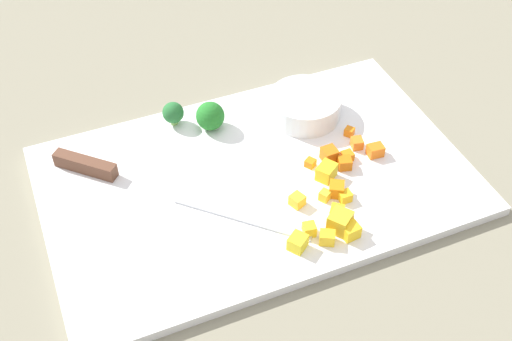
{
  "coord_description": "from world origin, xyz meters",
  "views": [
    {
      "loc": [
        -0.21,
        -0.49,
        0.55
      ],
      "look_at": [
        0.0,
        0.0,
        0.02
      ],
      "focal_mm": 45.79,
      "sensor_mm": 36.0,
      "label": 1
    }
  ],
  "objects": [
    {
      "name": "ground_plane",
      "position": [
        0.0,
        0.0,
        0.0
      ],
      "size": [
        4.0,
        4.0,
        0.0
      ],
      "primitive_type": "plane",
      "color": "gray"
    },
    {
      "name": "cutting_board",
      "position": [
        0.0,
        0.0,
        0.01
      ],
      "size": [
        0.49,
        0.31,
        0.01
      ],
      "primitive_type": "cube",
      "color": "white",
      "rests_on": "ground_plane"
    },
    {
      "name": "prep_bowl",
      "position": [
        0.1,
        0.08,
        0.03
      ],
      "size": [
        0.09,
        0.09,
        0.03
      ],
      "primitive_type": "cylinder",
      "color": "white",
      "rests_on": "cutting_board"
    },
    {
      "name": "chef_knife",
      "position": [
        -0.14,
        0.04,
        0.02
      ],
      "size": [
        0.24,
        0.23,
        0.02
      ],
      "rotation": [
        0.0,
        0.0,
        5.53
      ],
      "color": "silver",
      "rests_on": "cutting_board"
    },
    {
      "name": "carrot_dice_0",
      "position": [
        0.14,
        0.02,
        0.02
      ],
      "size": [
        0.01,
        0.01,
        0.01
      ],
      "primitive_type": "cube",
      "rotation": [
        0.0,
        0.0,
        0.65
      ],
      "color": "orange",
      "rests_on": "cutting_board"
    },
    {
      "name": "carrot_dice_1",
      "position": [
        0.1,
        -0.03,
        0.02
      ],
      "size": [
        0.02,
        0.02,
        0.01
      ],
      "primitive_type": "cube",
      "rotation": [
        0.0,
        0.0,
        2.87
      ],
      "color": "orange",
      "rests_on": "cutting_board"
    },
    {
      "name": "carrot_dice_2",
      "position": [
        0.07,
        -0.01,
        0.02
      ],
      "size": [
        0.02,
        0.02,
        0.01
      ],
      "primitive_type": "cube",
      "rotation": [
        0.0,
        0.0,
        0.58
      ],
      "color": "orange",
      "rests_on": "cutting_board"
    },
    {
      "name": "carrot_dice_3",
      "position": [
        0.09,
        -0.01,
        0.02
      ],
      "size": [
        0.02,
        0.02,
        0.02
      ],
      "primitive_type": "cube",
      "rotation": [
        0.0,
        0.0,
        1.62
      ],
      "color": "orange",
      "rests_on": "cutting_board"
    },
    {
      "name": "carrot_dice_4",
      "position": [
        0.13,
        -0.0,
        0.02
      ],
      "size": [
        0.02,
        0.02,
        0.01
      ],
      "primitive_type": "cube",
      "rotation": [
        0.0,
        0.0,
        1.37
      ],
      "color": "orange",
      "rests_on": "cutting_board"
    },
    {
      "name": "carrot_dice_5",
      "position": [
        0.11,
        -0.01,
        0.02
      ],
      "size": [
        0.01,
        0.01,
        0.01
      ],
      "primitive_type": "cube",
      "rotation": [
        0.0,
        0.0,
        0.01
      ],
      "color": "orange",
      "rests_on": "cutting_board"
    },
    {
      "name": "carrot_dice_6",
      "position": [
        0.15,
        -0.02,
        0.02
      ],
      "size": [
        0.02,
        0.02,
        0.01
      ],
      "primitive_type": "cube",
      "rotation": [
        0.0,
        0.0,
        1.5
      ],
      "color": "orange",
      "rests_on": "cutting_board"
    },
    {
      "name": "carrot_dice_7",
      "position": [
        0.07,
        -0.06,
        0.02
      ],
      "size": [
        0.02,
        0.02,
        0.02
      ],
      "primitive_type": "cube",
      "rotation": [
        0.0,
        0.0,
        1.04
      ],
      "color": "orange",
      "rests_on": "cutting_board"
    },
    {
      "name": "pepper_dice_0",
      "position": [
        0.06,
        -0.06,
        0.02
      ],
      "size": [
        0.02,
        0.02,
        0.01
      ],
      "primitive_type": "cube",
      "rotation": [
        0.0,
        0.0,
        2.13
      ],
      "color": "yellow",
      "rests_on": "cutting_board"
    },
    {
      "name": "pepper_dice_1",
      "position": [
        0.06,
        -0.09,
        0.02
      ],
      "size": [
        0.02,
        0.02,
        0.01
      ],
      "primitive_type": "cube",
      "rotation": [
        0.0,
        0.0,
        2.47
      ],
      "color": "yellow",
      "rests_on": "cutting_board"
    },
    {
      "name": "pepper_dice_2",
      "position": [
        0.05,
        -0.11,
        0.02
      ],
      "size": [
        0.03,
        0.03,
        0.02
      ],
      "primitive_type": "cube",
      "rotation": [
        0.0,
        0.0,
        2.22
      ],
      "color": "yellow",
      "rests_on": "cutting_board"
    },
    {
      "name": "pepper_dice_3",
      "position": [
        0.0,
        -0.11,
        0.02
      ],
      "size": [
        0.02,
        0.02,
        0.02
      ],
      "primitive_type": "cube",
      "rotation": [
        0.0,
        0.0,
        2.2
      ],
      "color": "yellow",
      "rests_on": "cutting_board"
    },
    {
      "name": "pepper_dice_4",
      "position": [
        0.03,
        -0.06,
        0.02
      ],
      "size": [
        0.02,
        0.02,
        0.01
      ],
      "primitive_type": "cube",
      "rotation": [
        0.0,
        0.0,
        1.95
      ],
      "color": "yellow",
      "rests_on": "cutting_board"
    },
    {
      "name": "pepper_dice_5",
      "position": [
        0.02,
        -0.1,
        0.02
      ],
      "size": [
        0.02,
        0.02,
        0.01
      ],
      "primitive_type": "cube",
      "rotation": [
        0.0,
        0.0,
        2.97
      ],
      "color": "yellow",
      "rests_on": "cutting_board"
    },
    {
      "name": "pepper_dice_6",
      "position": [
        0.07,
        -0.03,
        0.02
      ],
      "size": [
        0.03,
        0.03,
        0.02
      ],
      "primitive_type": "cube",
      "rotation": [
        0.0,
        0.0,
        0.6
      ],
      "color": "yellow",
      "rests_on": "cutting_board"
    },
    {
      "name": "pepper_dice_7",
      "position": [
        0.08,
        -0.07,
        0.02
      ],
      "size": [
        0.01,
        0.01,
        0.01
      ],
      "primitive_type": "cube",
      "rotation": [
        0.0,
        0.0,
        1.58
      ],
      "color": "yellow",
      "rests_on": "cutting_board"
    },
    {
      "name": "pepper_dice_8",
      "position": [
        0.06,
        -0.12,
        0.02
      ],
      "size": [
        0.02,
        0.02,
        0.02
      ],
      "primitive_type": "cube",
      "rotation": [
        0.0,
        0.0,
        1.69
      ],
      "color": "yellow",
      "rests_on": "cutting_board"
    },
    {
      "name": "pepper_dice_9",
      "position": [
        0.03,
        -0.12,
        0.02
      ],
      "size": [
        0.02,
        0.02,
        0.01
      ],
      "primitive_type": "cube",
      "rotation": [
        0.0,
        0.0,
        2.64
      ],
      "color": "yellow",
      "rests_on": "cutting_board"
    },
    {
      "name": "broccoli_floret_0",
      "position": [
        -0.06,
        0.13,
        0.03
      ],
      "size": [
        0.03,
        0.03,
        0.03
      ],
      "color": "#8BC062",
      "rests_on": "cutting_board"
    },
    {
      "name": "broccoli_floret_1",
      "position": [
        -0.02,
        0.1,
        0.03
      ],
      "size": [
        0.04,
        0.04,
        0.04
      ],
      "color": "#90B966",
      "rests_on": "cutting_board"
    }
  ]
}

